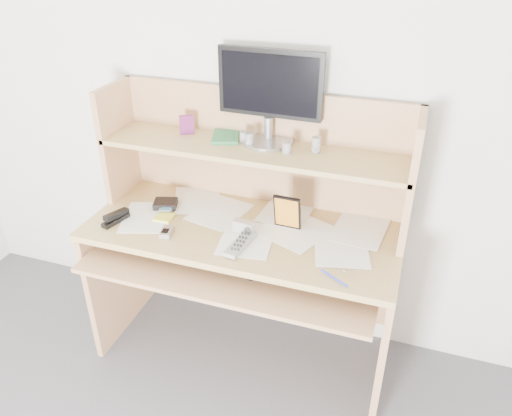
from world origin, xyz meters
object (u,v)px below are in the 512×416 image
(desk, at_px, (248,230))
(game_case, at_px, (287,212))
(keyboard, at_px, (225,254))
(monitor, at_px, (270,94))
(tv_remote, at_px, (240,244))

(desk, xyz_separation_m, game_case, (0.19, -0.03, 0.15))
(keyboard, distance_m, monitor, 0.73)
(desk, relative_size, monitor, 2.98)
(keyboard, xyz_separation_m, tv_remote, (0.09, -0.04, 0.10))
(game_case, xyz_separation_m, monitor, (-0.15, 0.20, 0.46))
(tv_remote, bearing_deg, game_case, 61.21)
(desk, bearing_deg, keyboard, -104.84)
(desk, relative_size, keyboard, 3.29)
(keyboard, bearing_deg, desk, 92.59)
(monitor, bearing_deg, desk, -102.84)
(desk, bearing_deg, tv_remote, -78.54)
(tv_remote, height_order, monitor, monitor)
(game_case, bearing_deg, keyboard, -145.50)
(keyboard, distance_m, tv_remote, 0.14)
(desk, distance_m, tv_remote, 0.24)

